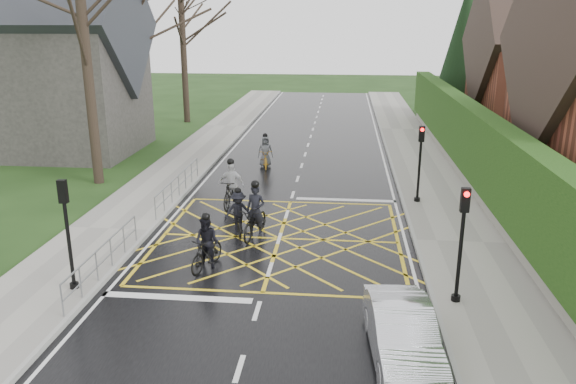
% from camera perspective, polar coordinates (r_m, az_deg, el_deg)
% --- Properties ---
extents(ground, '(120.00, 120.00, 0.00)m').
position_cam_1_polar(ground, '(19.18, -0.89, -4.75)').
color(ground, black).
rests_on(ground, ground).
extents(road, '(9.00, 80.00, 0.01)m').
position_cam_1_polar(road, '(19.18, -0.89, -4.74)').
color(road, black).
rests_on(road, ground).
extents(sidewalk_right, '(3.00, 80.00, 0.15)m').
position_cam_1_polar(sidewalk_right, '(19.44, 17.04, -5.00)').
color(sidewalk_right, gray).
rests_on(sidewalk_right, ground).
extents(sidewalk_left, '(3.00, 80.00, 0.15)m').
position_cam_1_polar(sidewalk_left, '(20.68, -17.68, -3.72)').
color(sidewalk_left, gray).
rests_on(sidewalk_left, ground).
extents(stone_wall, '(0.50, 38.00, 0.70)m').
position_cam_1_polar(stone_wall, '(25.28, 18.48, 0.62)').
color(stone_wall, slate).
rests_on(stone_wall, ground).
extents(hedge, '(0.90, 38.00, 2.80)m').
position_cam_1_polar(hedge, '(24.87, 18.86, 4.49)').
color(hedge, '#13330E').
rests_on(hedge, stone_wall).
extents(house_far, '(9.80, 8.80, 10.30)m').
position_cam_1_polar(house_far, '(37.97, 25.75, 11.26)').
color(house_far, brown).
rests_on(house_far, ground).
extents(conifer, '(4.60, 4.60, 10.00)m').
position_cam_1_polar(conifer, '(44.59, 17.44, 13.60)').
color(conifer, black).
rests_on(conifer, ground).
extents(church, '(8.80, 7.80, 11.00)m').
position_cam_1_polar(church, '(33.60, -22.49, 12.08)').
color(church, '#2D2B28').
rests_on(church, ground).
extents(tree_near, '(9.24, 9.24, 11.44)m').
position_cam_1_polar(tree_near, '(26.15, -20.34, 17.80)').
color(tree_near, black).
rests_on(tree_near, ground).
extents(tree_far, '(8.40, 8.40, 10.40)m').
position_cam_1_polar(tree_far, '(41.28, -10.74, 16.90)').
color(tree_far, black).
rests_on(tree_far, ground).
extents(railing_south, '(0.05, 5.04, 1.03)m').
position_cam_1_polar(railing_south, '(16.93, -18.24, -5.87)').
color(railing_south, slate).
rests_on(railing_south, ground).
extents(railing_north, '(0.05, 6.04, 1.03)m').
position_cam_1_polar(railing_north, '(23.57, -11.07, 1.15)').
color(railing_north, slate).
rests_on(railing_north, ground).
extents(traffic_light_ne, '(0.24, 0.31, 3.21)m').
position_cam_1_polar(traffic_light_ne, '(22.75, 13.22, 2.71)').
color(traffic_light_ne, black).
rests_on(traffic_light_ne, ground).
extents(traffic_light_se, '(0.24, 0.31, 3.21)m').
position_cam_1_polar(traffic_light_se, '(14.86, 17.14, -5.34)').
color(traffic_light_se, black).
rests_on(traffic_light_se, ground).
extents(traffic_light_sw, '(0.24, 0.31, 3.21)m').
position_cam_1_polar(traffic_light_sw, '(15.98, -21.42, -4.19)').
color(traffic_light_sw, black).
rests_on(traffic_light_sw, ground).
extents(cyclist_rear, '(1.10, 2.14, 1.98)m').
position_cam_1_polar(cyclist_rear, '(19.20, -3.33, -2.70)').
color(cyclist_rear, black).
rests_on(cyclist_rear, ground).
extents(cyclist_back, '(0.99, 1.80, 1.74)m').
position_cam_1_polar(cyclist_back, '(16.92, -8.26, -5.61)').
color(cyclist_back, black).
rests_on(cyclist_back, ground).
extents(cyclist_mid, '(1.09, 1.78, 1.64)m').
position_cam_1_polar(cyclist_mid, '(19.56, -5.08, -2.50)').
color(cyclist_mid, black).
rests_on(cyclist_mid, ground).
extents(cyclist_front, '(1.09, 2.00, 1.96)m').
position_cam_1_polar(cyclist_front, '(22.30, -5.81, 0.30)').
color(cyclist_front, black).
rests_on(cyclist_front, ground).
extents(cyclist_lead, '(0.99, 1.87, 1.73)m').
position_cam_1_polar(cyclist_lead, '(28.28, -2.34, 3.72)').
color(cyclist_lead, '#B57816').
rests_on(cyclist_lead, ground).
extents(car, '(1.62, 3.86, 1.24)m').
position_cam_1_polar(car, '(12.79, 11.54, -13.94)').
color(car, silver).
rests_on(car, ground).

